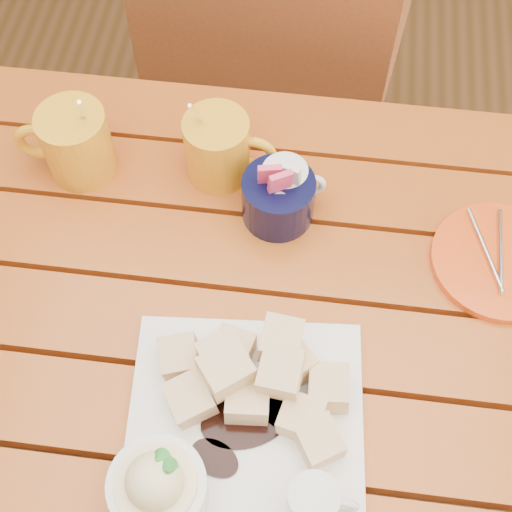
# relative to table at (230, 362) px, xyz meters

# --- Properties ---
(ground) EXTENTS (5.00, 5.00, 0.00)m
(ground) POSITION_rel_table_xyz_m (0.00, -0.00, -0.64)
(ground) COLOR #4F3216
(ground) RESTS_ON ground
(table) EXTENTS (1.20, 0.79, 0.75)m
(table) POSITION_rel_table_xyz_m (0.00, 0.00, 0.00)
(table) COLOR #A64415
(table) RESTS_ON ground
(dessert_plate) EXTENTS (0.29, 0.29, 0.11)m
(dessert_plate) POSITION_rel_table_xyz_m (0.02, -0.14, 0.14)
(dessert_plate) COLOR white
(dessert_plate) RESTS_ON table
(coffee_mug_left) EXTENTS (0.13, 0.09, 0.16)m
(coffee_mug_left) POSITION_rel_table_xyz_m (-0.24, 0.22, 0.16)
(coffee_mug_left) COLOR orange
(coffee_mug_left) RESTS_ON table
(coffee_mug_right) EXTENTS (0.13, 0.09, 0.15)m
(coffee_mug_right) POSITION_rel_table_xyz_m (-0.04, 0.24, 0.16)
(coffee_mug_right) COLOR orange
(coffee_mug_right) RESTS_ON table
(cream_pitcher) EXTENTS (0.09, 0.07, 0.07)m
(cream_pitcher) POSITION_rel_table_xyz_m (0.05, 0.20, 0.15)
(cream_pitcher) COLOR white
(cream_pitcher) RESTS_ON table
(sugar_caddy) EXTENTS (0.10, 0.10, 0.10)m
(sugar_caddy) POSITION_rel_table_xyz_m (0.04, 0.18, 0.14)
(sugar_caddy) COLOR black
(sugar_caddy) RESTS_ON table
(orange_saucer) EXTENTS (0.18, 0.18, 0.02)m
(orange_saucer) POSITION_rel_table_xyz_m (0.34, 0.14, 0.11)
(orange_saucer) COLOR #F04F14
(orange_saucer) RESTS_ON table
(chair_far) EXTENTS (0.52, 0.52, 0.97)m
(chair_far) POSITION_rel_table_xyz_m (-0.02, 0.67, -0.10)
(chair_far) COLOR brown
(chair_far) RESTS_ON ground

